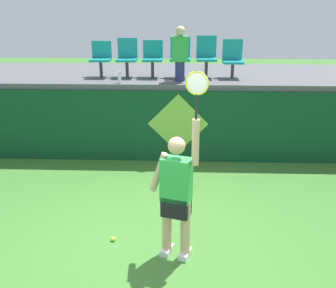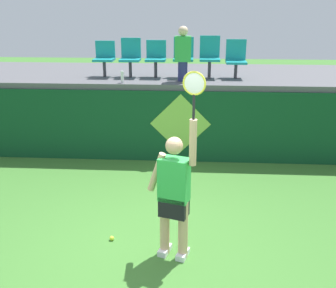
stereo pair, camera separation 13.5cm
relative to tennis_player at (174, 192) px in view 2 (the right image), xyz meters
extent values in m
plane|color=#3D752D|center=(-0.32, 0.06, -0.94)|extent=(40.00, 40.00, 0.00)
cube|color=#0F4223|center=(-0.32, 3.49, -0.18)|extent=(10.75, 0.20, 1.53)
cube|color=#56565B|center=(-0.32, 4.95, 0.65)|extent=(10.75, 3.01, 0.12)
cube|color=white|center=(-0.13, 0.04, -0.90)|extent=(0.19, 0.28, 0.08)
cube|color=white|center=(0.12, -0.04, -0.90)|extent=(0.19, 0.28, 0.08)
cylinder|color=#DBAD84|center=(-0.13, 0.04, -0.53)|extent=(0.13, 0.13, 0.83)
cylinder|color=#DBAD84|center=(0.12, -0.04, -0.53)|extent=(0.13, 0.13, 0.83)
cube|color=black|center=(-0.01, 0.00, -0.20)|extent=(0.41, 0.32, 0.28)
cube|color=green|center=(-0.01, 0.00, 0.17)|extent=(0.43, 0.32, 0.58)
sphere|color=#DBAD84|center=(-0.01, 0.00, 0.63)|extent=(0.22, 0.22, 0.22)
cylinder|color=#DBAD84|center=(-0.23, 0.07, 0.24)|extent=(0.27, 0.16, 0.55)
cylinder|color=#DBAD84|center=(0.22, -0.07, 0.70)|extent=(0.09, 0.09, 0.58)
cylinder|color=black|center=(0.22, -0.07, 1.14)|extent=(0.03, 0.03, 0.30)
torus|color=gold|center=(0.22, -0.07, 1.42)|extent=(0.28, 0.11, 0.28)
ellipsoid|color=silver|center=(0.22, -0.07, 1.42)|extent=(0.23, 0.09, 0.24)
sphere|color=#D1E533|center=(-0.91, 0.29, -0.91)|extent=(0.07, 0.07, 0.07)
cylinder|color=white|center=(-1.26, 3.60, 0.83)|extent=(0.07, 0.07, 0.25)
cylinder|color=#38383D|center=(-1.78, 4.27, 0.89)|extent=(0.07, 0.07, 0.36)
cube|color=teal|center=(-1.78, 4.27, 1.09)|extent=(0.44, 0.42, 0.05)
cube|color=teal|center=(-1.78, 4.46, 1.30)|extent=(0.44, 0.04, 0.37)
cylinder|color=#38383D|center=(-1.20, 4.27, 0.89)|extent=(0.07, 0.07, 0.36)
cube|color=teal|center=(-1.20, 4.27, 1.09)|extent=(0.44, 0.42, 0.05)
cube|color=teal|center=(-1.20, 4.46, 1.33)|extent=(0.44, 0.04, 0.44)
cylinder|color=#38383D|center=(-0.63, 4.27, 0.89)|extent=(0.07, 0.07, 0.37)
cube|color=teal|center=(-0.63, 4.27, 1.10)|extent=(0.44, 0.42, 0.05)
cube|color=teal|center=(-0.63, 4.46, 1.32)|extent=(0.44, 0.04, 0.38)
cylinder|color=#38383D|center=(-0.02, 4.27, 0.90)|extent=(0.07, 0.07, 0.38)
cube|color=teal|center=(-0.02, 4.27, 1.11)|extent=(0.44, 0.42, 0.05)
cube|color=teal|center=(-0.02, 4.46, 1.36)|extent=(0.44, 0.04, 0.44)
cylinder|color=#38383D|center=(0.56, 4.27, 0.90)|extent=(0.07, 0.07, 0.38)
cube|color=teal|center=(0.56, 4.27, 1.11)|extent=(0.44, 0.42, 0.05)
cube|color=teal|center=(0.56, 4.46, 1.37)|extent=(0.44, 0.04, 0.47)
cylinder|color=#38383D|center=(1.14, 4.27, 0.87)|extent=(0.07, 0.07, 0.33)
cube|color=teal|center=(1.14, 4.27, 1.06)|extent=(0.44, 0.42, 0.05)
cube|color=teal|center=(1.14, 4.46, 1.31)|extent=(0.44, 0.04, 0.45)
cylinder|color=navy|center=(-0.02, 3.89, 0.91)|extent=(0.20, 0.20, 0.41)
cube|color=green|center=(-0.02, 3.89, 1.38)|extent=(0.34, 0.20, 0.52)
sphere|color=beige|center=(-0.02, 3.89, 1.74)|extent=(0.20, 0.20, 0.20)
cube|color=#0F4223|center=(-0.04, 3.39, -0.94)|extent=(0.90, 0.01, 0.00)
plane|color=#8CC64C|center=(-0.04, 3.38, -0.10)|extent=(1.27, 0.00, 1.27)
camera|label=1|loc=(0.08, -4.63, 2.30)|focal=42.81mm
camera|label=2|loc=(0.21, -4.62, 2.30)|focal=42.81mm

